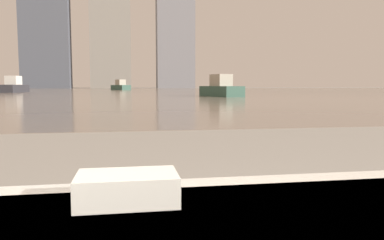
# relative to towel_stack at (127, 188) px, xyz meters

# --- Properties ---
(towel_stack) EXTENTS (0.27, 0.17, 0.08)m
(towel_stack) POSITION_rel_towel_stack_xyz_m (0.00, 0.00, 0.00)
(towel_stack) COLOR silver
(towel_stack) RESTS_ON bathtub
(harbor_water) EXTENTS (180.00, 110.00, 0.01)m
(harbor_water) POSITION_rel_towel_stack_xyz_m (0.29, 61.25, -0.61)
(harbor_water) COLOR gray
(harbor_water) RESTS_ON ground_plane
(harbor_boat_0) EXTENTS (2.41, 5.65, 2.06)m
(harbor_boat_0) POSITION_rel_towel_stack_xyz_m (-14.08, 48.99, 0.12)
(harbor_boat_0) COLOR #2D2D33
(harbor_boat_0) RESTS_ON harbor_water
(harbor_boat_1) EXTENTS (2.72, 4.93, 1.75)m
(harbor_boat_1) POSITION_rel_towel_stack_xyz_m (7.30, 28.00, 0.01)
(harbor_boat_1) COLOR #335647
(harbor_boat_1) RESTS_ON harbor_water
(harbor_boat_2) EXTENTS (3.97, 5.63, 2.01)m
(harbor_boat_2) POSITION_rel_towel_stack_xyz_m (-1.41, 73.59, 0.10)
(harbor_boat_2) COLOR #335647
(harbor_boat_2) RESTS_ON harbor_water
(skyline_tower_3) EXTENTS (11.67, 6.84, 33.83)m
(skyline_tower_3) POSITION_rel_towel_stack_xyz_m (14.85, 117.25, 16.30)
(skyline_tower_3) COLOR slate
(skyline_tower_3) RESTS_ON ground_plane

